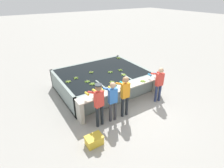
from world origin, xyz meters
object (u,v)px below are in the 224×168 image
object	(u,v)px
knife_0	(123,88)
banana_bunch_floating_9	(76,78)
banana_bunch_floating_0	(112,82)
banana_bunch_ledge_0	(143,81)
worker_0	(98,101)
worker_2	(125,93)
banana_bunch_floating_5	(119,58)
banana_bunch_floating_1	(120,70)
banana_bunch_floating_3	(87,81)
worker_3	(159,82)
crate	(94,140)
banana_bunch_floating_6	(124,75)
banana_bunch_floating_2	(92,84)
worker_1	(112,98)
banana_bunch_floating_7	(68,81)
banana_bunch_floating_8	(110,72)
banana_bunch_floating_4	(91,72)

from	to	relation	value
knife_0	banana_bunch_floating_9	bearing A→B (deg)	122.26
banana_bunch_floating_0	banana_bunch_ledge_0	bearing A→B (deg)	-29.21
worker_0	worker_2	bearing A→B (deg)	-1.13
banana_bunch_floating_5	banana_bunch_ledge_0	world-z (taller)	banana_bunch_ledge_0
banana_bunch_floating_1	banana_bunch_floating_3	xyz separation A→B (m)	(-1.91, -0.24, -0.00)
banana_bunch_floating_0	banana_bunch_floating_9	world-z (taller)	same
worker_3	banana_bunch_floating_9	distance (m)	3.65
crate	banana_bunch_floating_0	bearing A→B (deg)	44.64
banana_bunch_floating_6	banana_bunch_floating_2	bearing A→B (deg)	-178.96
worker_1	banana_bunch_floating_2	xyz separation A→B (m)	(-0.07, 1.43, -0.03)
banana_bunch_floating_0	banana_bunch_floating_7	distance (m)	1.89
worker_2	banana_bunch_floating_2	xyz separation A→B (m)	(-0.62, 1.44, -0.08)
worker_1	banana_bunch_floating_6	world-z (taller)	worker_1
worker_1	banana_bunch_floating_6	size ratio (longest dim) A/B	5.89
banana_bunch_floating_0	knife_0	world-z (taller)	banana_bunch_floating_0
banana_bunch_floating_8	knife_0	distance (m)	1.71
banana_bunch_floating_0	banana_bunch_floating_3	size ratio (longest dim) A/B	1.00
worker_1	worker_0	bearing A→B (deg)	178.45
banana_bunch_floating_7	knife_0	size ratio (longest dim) A/B	0.91
banana_bunch_floating_1	banana_bunch_ledge_0	xyz separation A→B (m)	(0.12, -1.52, 0.00)
worker_1	worker_3	size ratio (longest dim) A/B	1.01
banana_bunch_floating_4	knife_0	bearing A→B (deg)	-80.68
banana_bunch_floating_5	banana_bunch_floating_6	bearing A→B (deg)	-119.14
worker_3	banana_bunch_floating_8	distance (m)	2.35
worker_1	banana_bunch_floating_7	distance (m)	2.35
banana_bunch_ledge_0	crate	xyz separation A→B (m)	(-3.04, -1.18, -0.79)
worker_2	banana_bunch_floating_6	size ratio (longest dim) A/B	6.14
knife_0	banana_bunch_floating_8	bearing A→B (deg)	74.96
banana_bunch_floating_4	banana_bunch_floating_6	distance (m)	1.57
banana_bunch_floating_1	banana_bunch_floating_8	bearing A→B (deg)	172.02
banana_bunch_floating_0	banana_bunch_floating_1	xyz separation A→B (m)	(1.06, 0.87, 0.00)
worker_0	worker_2	xyz separation A→B (m)	(1.11, -0.02, -0.02)
worker_1	worker_2	world-z (taller)	worker_2
worker_2	banana_bunch_floating_2	bearing A→B (deg)	113.37
worker_0	banana_bunch_floating_7	bearing A→B (deg)	97.40
banana_bunch_floating_4	banana_bunch_floating_5	world-z (taller)	same
banana_bunch_ledge_0	banana_bunch_floating_9	bearing A→B (deg)	141.05
worker_1	worker_2	size ratio (longest dim) A/B	0.96
worker_0	banana_bunch_floating_4	xyz separation A→B (m)	(0.99, 2.52, -0.09)
banana_bunch_floating_5	banana_bunch_ledge_0	distance (m)	3.18
worker_2	banana_bunch_floating_2	distance (m)	1.57
banana_bunch_floating_9	banana_bunch_ledge_0	bearing A→B (deg)	-38.95
worker_2	banana_bunch_floating_7	bearing A→B (deg)	122.21
banana_bunch_floating_1	banana_bunch_floating_6	world-z (taller)	same
banana_bunch_floating_3	banana_bunch_floating_9	world-z (taller)	same
worker_1	worker_2	bearing A→B (deg)	-0.72
banana_bunch_floating_0	banana_bunch_floating_3	world-z (taller)	same
worker_3	banana_bunch_floating_0	bearing A→B (deg)	147.49
worker_2	banana_bunch_floating_8	size ratio (longest dim) A/B	6.04
banana_bunch_floating_6	banana_bunch_floating_8	distance (m)	0.70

